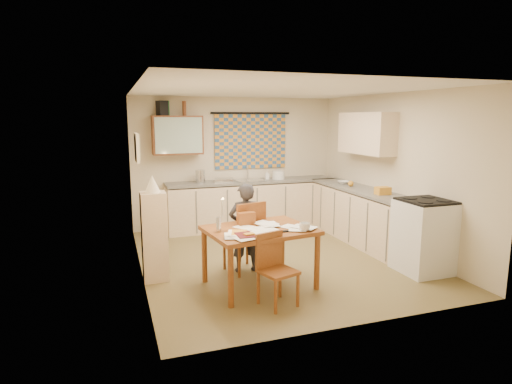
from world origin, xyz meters
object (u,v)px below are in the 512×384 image
object	(u,v)px
person	(245,228)
stove	(424,236)
dining_table	(260,257)
counter_right	(365,217)
shelf_stand	(154,237)
counter_back	(252,204)
chair_far	(244,249)

from	to	relation	value
person	stove	bearing A→B (deg)	163.95
stove	dining_table	size ratio (longest dim) A/B	0.72
counter_right	dining_table	xyz separation A→B (m)	(-2.31, -1.19, -0.07)
shelf_stand	counter_right	bearing A→B (deg)	9.02
counter_back	dining_table	xyz separation A→B (m)	(-0.85, -2.87, -0.07)
counter_back	shelf_stand	bearing A→B (deg)	-132.88
person	dining_table	bearing A→B (deg)	94.71
dining_table	person	distance (m)	0.61
counter_right	person	xyz separation A→B (m)	(-2.33, -0.63, 0.17)
dining_table	shelf_stand	distance (m)	1.40
counter_back	chair_far	world-z (taller)	chair_far
dining_table	stove	bearing A→B (deg)	-14.15
counter_right	stove	bearing A→B (deg)	-90.00
dining_table	shelf_stand	size ratio (longest dim) A/B	1.20
counter_back	stove	size ratio (longest dim) A/B	3.25
counter_back	dining_table	size ratio (longest dim) A/B	2.35
counter_right	stove	world-z (taller)	stove
stove	chair_far	size ratio (longest dim) A/B	1.02
dining_table	shelf_stand	world-z (taller)	shelf_stand
stove	chair_far	world-z (taller)	stove
stove	dining_table	xyz separation A→B (m)	(-2.31, 0.25, -0.13)
counter_right	shelf_stand	bearing A→B (deg)	-170.98
stove	dining_table	distance (m)	2.33
counter_right	stove	xyz separation A→B (m)	(0.00, -1.44, 0.06)
counter_back	stove	world-z (taller)	stove
counter_back	dining_table	bearing A→B (deg)	-106.51
stove	counter_right	bearing A→B (deg)	90.00
person	shelf_stand	xyz separation A→B (m)	(-1.21, 0.07, -0.03)
dining_table	counter_back	bearing A→B (deg)	65.55
stove	shelf_stand	bearing A→B (deg)	166.04
person	counter_back	bearing A→B (deg)	-107.31
counter_right	shelf_stand	size ratio (longest dim) A/B	2.52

